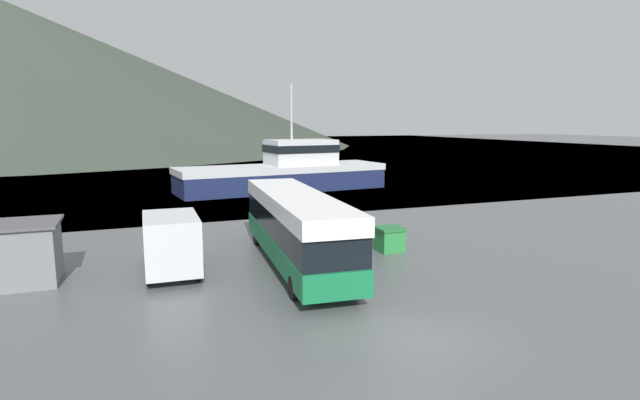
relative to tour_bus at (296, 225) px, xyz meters
name	(u,v)px	position (x,y,z in m)	size (l,w,h in m)	color
ground_plane	(425,340)	(1.14, -8.97, -1.86)	(400.00, 400.00, 0.00)	#515456
water_surface	(158,144)	(1.14, 131.38, -1.86)	(240.00, 240.00, 0.00)	slate
hill_backdrop	(9,74)	(-36.29, 139.41, 17.44)	(185.68, 185.68, 38.60)	#333D33
tour_bus	(296,225)	(0.00, 0.00, 0.00)	(3.55, 12.55, 3.31)	#146B3D
delivery_van	(171,242)	(-5.44, 0.74, -0.48)	(2.32, 5.27, 2.63)	silver
fishing_boat	(286,171)	(7.06, 24.61, -0.04)	(20.47, 7.72, 10.08)	#19234C
storage_bin	(389,239)	(5.21, 0.70, -1.24)	(1.34, 1.34, 1.23)	#287F3D
dock_kiosk	(21,253)	(-11.21, 1.44, -0.58)	(2.99, 2.83, 2.53)	slate
small_boat	(281,175)	(9.06, 33.02, -1.34)	(4.43, 5.85, 1.04)	maroon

